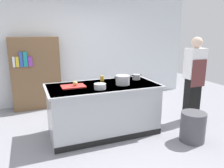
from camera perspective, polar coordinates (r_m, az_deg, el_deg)
The scene contains 12 objects.
ground_plane at distance 4.17m, azimuth -2.24°, elevation -12.36°, with size 10.00×10.00×0.00m, color gray.
back_wall at distance 5.77m, azimuth -9.41°, elevation 10.30°, with size 6.40×0.12×3.00m, color silver.
counter_island at distance 3.98m, azimuth -2.30°, elevation -6.35°, with size 1.98×0.98×0.90m.
cutting_board at distance 3.78m, azimuth -10.11°, elevation -0.61°, with size 0.40×0.28×0.02m, color red.
onion at distance 3.76m, azimuth -9.62°, elevation 0.17°, with size 0.08×0.08×0.08m, color tan.
stock_pot at distance 3.87m, azimuth 2.81°, elevation 1.04°, with size 0.32×0.25×0.16m.
sauce_pan at distance 4.30m, azimuth 6.39°, elevation 1.85°, with size 0.22×0.15×0.10m.
mixing_bowl at distance 3.59m, azimuth -3.18°, elevation -0.61°, with size 0.20×0.20×0.09m, color #B7BABF.
juice_cup at distance 4.14m, azimuth -2.63°, elevation 1.43°, with size 0.07×0.07×0.10m, color yellow.
trash_bin at distance 4.00m, azimuth 20.37°, elevation -10.45°, with size 0.41×0.41×0.51m, color #4C4C51.
person_chef at distance 4.70m, azimuth 20.64°, elevation 1.60°, with size 0.38×0.25×1.72m.
bookshelf at distance 5.43m, azimuth -19.26°, elevation 2.59°, with size 1.10×0.31×1.70m.
Camera 1 is at (-1.22, -3.53, 1.84)m, focal length 34.94 mm.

